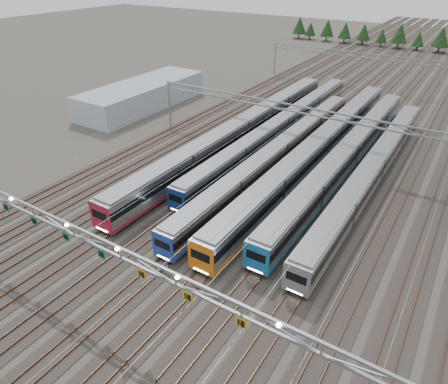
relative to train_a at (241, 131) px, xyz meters
The scene contains 13 objects.
ground 40.02m from the train_a, 73.65° to the right, with size 400.00×400.00×0.00m, color #47423A.
track_bed 62.68m from the train_a, 79.66° to the left, with size 54.00×260.00×5.42m.
train_a is the anchor object (origin of this frame).
train_b 7.72m from the train_a, 54.31° to the left, with size 2.72×59.37×3.54m.
train_c 9.83m from the train_a, 23.67° to the right, with size 2.74×54.56×3.56m.
train_d 13.53m from the train_a, ahead, with size 3.04×63.43×3.97m.
train_e 18.02m from the train_a, ahead, with size 2.91×57.42×3.79m.
train_f 22.57m from the train_a, ahead, with size 2.76×53.42×3.59m.
gantry_near 40.34m from the train_a, 73.76° to the right, with size 56.36×0.61×8.08m.
gantry_mid 12.08m from the train_a, ahead, with size 56.36×0.36×8.00m.
gantry_far 48.17m from the train_a, 76.44° to the left, with size 56.36×0.36×8.00m.
west_shed 28.16m from the train_a, 167.79° to the left, with size 10.00×30.00×4.99m, color #9FB4BE.
treeline 102.49m from the train_a, 80.65° to the left, with size 106.40×5.60×7.02m.
Camera 1 is at (20.35, -16.55, 27.64)m, focal length 32.00 mm.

